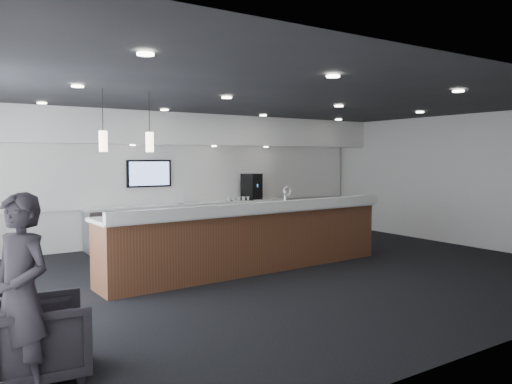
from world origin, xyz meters
TOP-DOWN VIEW (x-y plane):
  - ground at (0.00, 0.00)m, footprint 10.00×10.00m
  - ceiling at (0.00, 0.00)m, footprint 10.00×8.00m
  - back_wall at (0.00, 4.00)m, footprint 10.00×0.02m
  - right_wall at (5.00, 0.00)m, footprint 0.02×8.00m
  - soffit_bulkhead at (0.00, 3.55)m, footprint 10.00×0.90m
  - alcove_panel at (0.00, 3.97)m, footprint 9.80×0.06m
  - back_credenza at (-0.00, 3.64)m, footprint 5.06×0.66m
  - wall_tv at (-1.00, 3.91)m, footprint 1.05×0.08m
  - pendant_left at (-2.40, 0.80)m, footprint 0.12×0.12m
  - pendant_right at (-3.10, 0.80)m, footprint 0.12×0.12m
  - ceiling_can_lights at (0.00, 0.00)m, footprint 7.00×5.00m
  - service_counter at (-0.45, 0.44)m, footprint 5.59×1.15m
  - coffee_machine at (1.62, 3.64)m, footprint 0.47×0.54m
  - info_sign_left at (-0.40, 3.52)m, footprint 0.16×0.05m
  - info_sign_right at (0.98, 3.57)m, footprint 0.16×0.04m
  - armchair at (-4.40, -2.16)m, footprint 0.89×0.87m
  - lounge_guest at (-4.60, -2.42)m, footprint 0.66×0.75m
  - cup_0 at (1.74, 3.55)m, footprint 0.10×0.10m
  - cup_1 at (1.60, 3.55)m, footprint 0.14×0.14m
  - cup_2 at (1.46, 3.55)m, footprint 0.13×0.13m
  - cup_3 at (1.32, 3.55)m, footprint 0.13×0.13m
  - cup_4 at (1.18, 3.55)m, footprint 0.14×0.14m
  - cup_5 at (1.04, 3.55)m, footprint 0.11×0.11m
  - cup_6 at (0.90, 3.55)m, footprint 0.14×0.14m

SIDE VIEW (x-z plane):
  - ground at x=0.00m, z-range 0.00..0.00m
  - armchair at x=-4.40m, z-range 0.00..0.74m
  - back_credenza at x=0.00m, z-range 0.00..0.95m
  - service_counter at x=-0.45m, z-range -0.17..1.32m
  - lounge_guest at x=-4.60m, z-range 0.00..1.73m
  - cup_0 at x=1.74m, z-range 0.95..1.05m
  - cup_1 at x=1.60m, z-range 0.95..1.05m
  - cup_2 at x=1.46m, z-range 0.95..1.05m
  - cup_3 at x=1.32m, z-range 0.95..1.05m
  - cup_4 at x=1.18m, z-range 0.95..1.05m
  - cup_5 at x=1.04m, z-range 0.95..1.05m
  - cup_6 at x=0.90m, z-range 0.95..1.05m
  - info_sign_right at x=0.98m, z-range 0.95..1.16m
  - info_sign_left at x=-0.40m, z-range 0.95..1.18m
  - coffee_machine at x=1.62m, z-range 0.95..1.61m
  - back_wall at x=0.00m, z-range 0.00..3.00m
  - right_wall at x=5.00m, z-range 0.00..3.00m
  - alcove_panel at x=0.00m, z-range 0.90..2.30m
  - wall_tv at x=-1.00m, z-range 1.34..1.96m
  - pendant_left at x=-2.40m, z-range 2.10..2.40m
  - pendant_right at x=-3.10m, z-range 2.10..2.40m
  - soffit_bulkhead at x=0.00m, z-range 2.30..3.00m
  - ceiling_can_lights at x=0.00m, z-range 2.96..2.98m
  - ceiling at x=0.00m, z-range 2.99..3.01m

